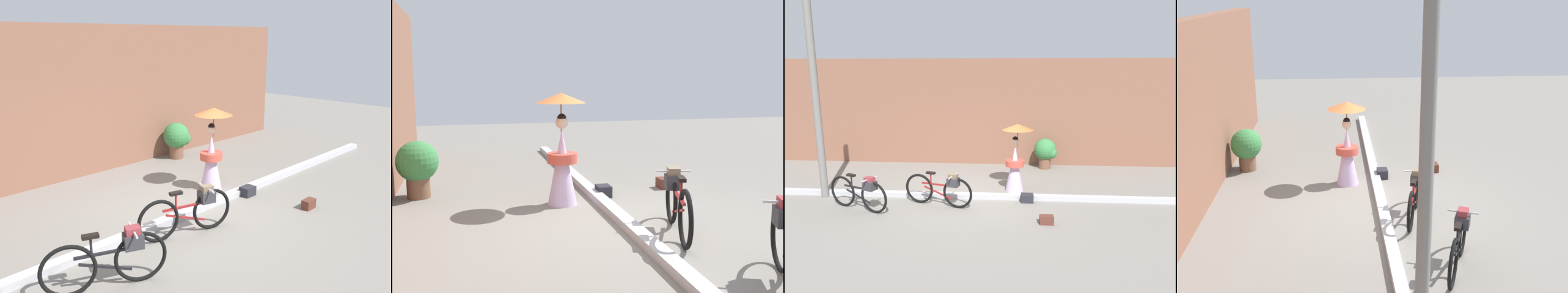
% 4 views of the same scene
% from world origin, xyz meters
% --- Properties ---
extents(ground_plane, '(30.00, 30.00, 0.00)m').
position_xyz_m(ground_plane, '(0.00, 0.00, 0.00)').
color(ground_plane, gray).
extents(sidewalk_curb, '(14.00, 0.20, 0.12)m').
position_xyz_m(sidewalk_curb, '(0.00, 0.00, 0.06)').
color(sidewalk_curb, '#B2B2B7').
rests_on(sidewalk_curb, ground_plane).
extents(bicycle_far_side, '(1.70, 0.61, 0.83)m').
position_xyz_m(bicycle_far_side, '(-0.42, -0.57, 0.43)').
color(bicycle_far_side, black).
rests_on(bicycle_far_side, ground_plane).
extents(person_with_parasol, '(0.81, 0.81, 1.82)m').
position_xyz_m(person_with_parasol, '(1.37, 0.63, 0.92)').
color(person_with_parasol, silver).
rests_on(person_with_parasol, ground_plane).
extents(potted_plant_by_door, '(0.73, 0.71, 1.00)m').
position_xyz_m(potted_plant_by_door, '(2.43, 2.93, 0.58)').
color(potted_plant_by_door, brown).
rests_on(potted_plant_by_door, ground_plane).
extents(backpack_on_pavement, '(0.29, 0.16, 0.19)m').
position_xyz_m(backpack_on_pavement, '(1.99, -1.44, 0.10)').
color(backpack_on_pavement, '#592D23').
rests_on(backpack_on_pavement, ground_plane).
extents(backpack_spare, '(0.30, 0.24, 0.20)m').
position_xyz_m(backpack_spare, '(1.66, -0.18, 0.10)').
color(backpack_spare, '#26262D').
rests_on(backpack_spare, ground_plane).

